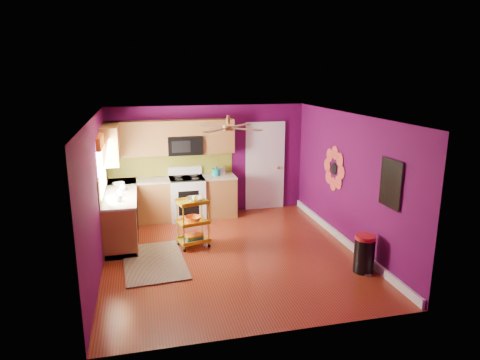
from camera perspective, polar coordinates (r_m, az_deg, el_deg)
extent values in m
plane|color=maroon|center=(7.91, -1.15, -9.83)|extent=(5.00, 5.00, 0.00)
cube|color=#520944|center=(9.88, -4.24, 2.67)|extent=(4.50, 0.04, 2.50)
cube|color=#520944|center=(5.19, 4.65, -8.16)|extent=(4.50, 0.04, 2.50)
cube|color=#520944|center=(7.37, -18.57, -2.06)|extent=(0.04, 5.00, 2.50)
cube|color=#520944|center=(8.24, 14.29, -0.08)|extent=(0.04, 5.00, 2.50)
cube|color=silver|center=(7.26, -1.25, 8.51)|extent=(4.50, 5.00, 0.04)
cube|color=white|center=(8.58, 13.63, -7.74)|extent=(0.05, 4.90, 0.14)
cube|color=brown|center=(8.87, -15.51, -4.53)|extent=(0.60, 2.30, 0.90)
cube|color=brown|center=(9.69, -8.84, -2.57)|extent=(2.80, 0.60, 0.90)
cube|color=beige|center=(8.73, -15.71, -1.61)|extent=(0.63, 2.30, 0.04)
cube|color=beige|center=(9.57, -8.95, 0.12)|extent=(2.80, 0.63, 0.04)
cube|color=black|center=(9.00, -15.34, -6.94)|extent=(0.54, 2.30, 0.10)
cube|color=black|center=(9.81, -8.75, -4.81)|extent=(2.80, 0.54, 0.10)
cube|color=white|center=(9.69, -7.06, -2.46)|extent=(0.76, 0.66, 0.92)
cube|color=black|center=(9.56, -7.14, 0.21)|extent=(0.76, 0.62, 0.03)
cube|color=white|center=(9.81, -7.34, 1.25)|extent=(0.76, 0.06, 0.18)
cube|color=black|center=(9.38, -6.83, -3.07)|extent=(0.45, 0.02, 0.55)
cube|color=brown|center=(9.50, -13.69, 5.37)|extent=(1.32, 0.33, 0.75)
cube|color=brown|center=(9.65, -3.02, 5.88)|extent=(0.72, 0.33, 0.75)
cube|color=brown|center=(9.52, -7.46, 6.91)|extent=(0.76, 0.33, 0.34)
cube|color=brown|center=(9.04, -16.84, 4.72)|extent=(0.33, 1.30, 0.75)
cube|color=black|center=(9.54, -7.36, 4.62)|extent=(0.76, 0.38, 0.40)
cube|color=#616717|center=(9.79, -9.14, 2.09)|extent=(2.80, 0.01, 0.51)
cube|color=#616717|center=(8.69, -17.74, 0.04)|extent=(0.01, 2.30, 0.51)
cube|color=white|center=(8.32, -17.99, 1.92)|extent=(0.03, 1.20, 1.00)
cube|color=orange|center=(8.23, -18.04, 5.13)|extent=(0.08, 1.35, 0.22)
cube|color=white|center=(10.20, 3.32, 1.76)|extent=(0.85, 0.04, 2.05)
cube|color=white|center=(10.18, 3.35, 1.73)|extent=(0.95, 0.02, 2.15)
sphere|color=#BF8C3F|center=(10.24, 5.12, 1.64)|extent=(0.07, 0.07, 0.07)
cylinder|color=black|center=(8.73, 12.42, 1.50)|extent=(0.01, 0.24, 0.24)
cube|color=teal|center=(6.99, 19.53, -0.47)|extent=(0.03, 0.52, 0.72)
cube|color=black|center=(6.98, 19.42, -0.47)|extent=(0.01, 0.56, 0.76)
cylinder|color=#BF8C3F|center=(7.46, -1.57, 8.04)|extent=(0.06, 0.06, 0.16)
cylinder|color=#BF8C3F|center=(7.48, -1.56, 6.98)|extent=(0.20, 0.20, 0.08)
cube|color=#4C2D19|center=(7.80, -0.01, 7.28)|extent=(0.47, 0.47, 0.01)
cube|color=#4C2D19|center=(7.69, -3.95, 7.15)|extent=(0.47, 0.47, 0.01)
cube|color=#4C2D19|center=(7.16, -3.24, 6.64)|extent=(0.47, 0.47, 0.01)
cube|color=#4C2D19|center=(7.28, 0.96, 6.78)|extent=(0.47, 0.47, 0.01)
cube|color=black|center=(7.72, -11.37, -10.64)|extent=(1.14, 1.74, 0.02)
cylinder|color=gold|center=(7.88, -7.51, -6.36)|extent=(0.02, 0.02, 0.85)
cylinder|color=gold|center=(8.05, -4.20, -5.84)|extent=(0.02, 0.02, 0.85)
cylinder|color=gold|center=(8.19, -8.33, -5.60)|extent=(0.02, 0.02, 0.85)
cylinder|color=gold|center=(8.35, -5.12, -5.11)|extent=(0.02, 0.02, 0.85)
sphere|color=black|center=(8.05, -7.41, -9.28)|extent=(0.06, 0.06, 0.06)
sphere|color=black|center=(8.21, -4.14, -8.70)|extent=(0.06, 0.06, 0.06)
sphere|color=black|center=(8.34, -8.22, -8.42)|extent=(0.06, 0.06, 0.06)
sphere|color=black|center=(8.50, -5.06, -7.89)|extent=(0.06, 0.06, 0.06)
cube|color=gold|center=(7.98, -6.36, -2.97)|extent=(0.63, 0.52, 0.03)
cube|color=gold|center=(8.11, -6.29, -5.62)|extent=(0.63, 0.52, 0.03)
cube|color=gold|center=(8.24, -6.22, -7.99)|extent=(0.63, 0.52, 0.03)
imported|color=beige|center=(7.99, -6.03, -2.57)|extent=(0.37, 0.37, 0.07)
sphere|color=yellow|center=(7.98, -6.04, -2.41)|extent=(0.10, 0.10, 0.10)
imported|color=orange|center=(8.09, -6.30, -5.19)|extent=(0.38, 0.38, 0.10)
cube|color=navy|center=(8.22, -6.22, -7.76)|extent=(0.37, 0.31, 0.04)
cube|color=#267233|center=(8.21, -6.23, -7.52)|extent=(0.37, 0.31, 0.04)
cube|color=orange|center=(8.20, -6.24, -7.31)|extent=(0.37, 0.31, 0.03)
cylinder|color=black|center=(7.44, 16.21, -9.64)|extent=(0.42, 0.42, 0.57)
cylinder|color=red|center=(7.31, 16.38, -7.34)|extent=(0.33, 0.33, 0.07)
cube|color=beige|center=(7.42, 16.70, -12.05)|extent=(0.13, 0.09, 0.03)
cylinder|color=#12887E|center=(9.69, -3.23, 1.06)|extent=(0.18, 0.18, 0.16)
sphere|color=#12887E|center=(9.67, -3.24, 1.64)|extent=(0.06, 0.06, 0.06)
cube|color=beige|center=(9.77, -2.72, 1.25)|extent=(0.22, 0.15, 0.18)
imported|color=#EA3F72|center=(8.37, -15.74, -1.54)|extent=(0.08, 0.08, 0.17)
imported|color=white|center=(8.77, -15.35, -0.77)|extent=(0.14, 0.14, 0.18)
imported|color=white|center=(9.16, -15.87, -0.57)|extent=(0.25, 0.25, 0.06)
imported|color=white|center=(8.06, -15.93, -2.40)|extent=(0.14, 0.14, 0.11)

